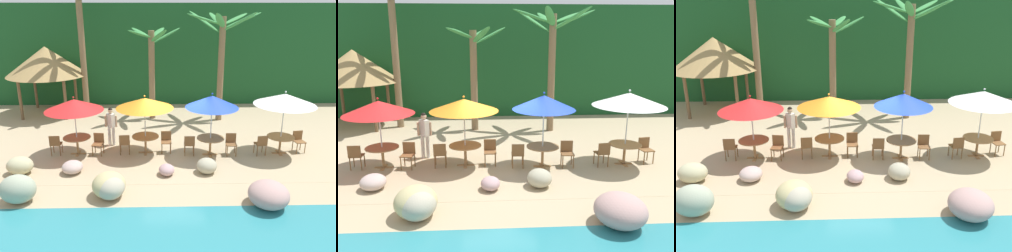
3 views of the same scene
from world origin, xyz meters
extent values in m
plane|color=tan|center=(0.00, 0.00, 0.00)|extent=(120.00, 120.00, 0.00)
cube|color=tan|center=(0.00, 0.00, 0.00)|extent=(18.00, 5.20, 0.01)
cube|color=#194C23|center=(0.00, 9.00, 3.00)|extent=(28.00, 2.40, 6.00)
ellipsoid|color=#B8B48A|center=(-5.57, -1.66, 0.32)|extent=(0.95, 0.78, 0.64)
ellipsoid|color=#A1A98F|center=(-4.88, -3.61, 0.45)|extent=(1.11, 0.90, 0.90)
ellipsoid|color=#ABA589|center=(1.16, -1.73, 0.27)|extent=(0.74, 0.78, 0.54)
ellipsoid|color=tan|center=(2.71, -4.00, 0.39)|extent=(1.22, 1.31, 0.77)
ellipsoid|color=#BEA59D|center=(-3.71, -1.63, 0.22)|extent=(0.75, 0.80, 0.45)
ellipsoid|color=#B4AB92|center=(-2.09, -3.37, 0.38)|extent=(0.93, 1.11, 0.76)
ellipsoid|color=tan|center=(-2.15, -3.31, 0.39)|extent=(1.06, 1.14, 0.78)
ellipsoid|color=#B59294|center=(-0.30, -1.86, 0.19)|extent=(0.56, 0.66, 0.38)
cylinder|color=silver|center=(-3.90, 0.08, 1.10)|extent=(0.04, 0.04, 2.19)
cone|color=red|center=(-3.90, 0.08, 2.09)|extent=(2.31, 2.31, 0.45)
sphere|color=red|center=(-3.90, 0.08, 2.39)|extent=(0.07, 0.07, 0.07)
cube|color=#A37547|center=(-3.90, 0.08, 0.01)|extent=(0.60, 0.12, 0.03)
cube|color=#A37547|center=(-3.90, 0.08, 0.01)|extent=(0.12, 0.60, 0.03)
cylinder|color=#A37547|center=(-3.90, 0.08, 0.37)|extent=(0.09, 0.09, 0.71)
cylinder|color=#A37547|center=(-3.90, 0.08, 0.72)|extent=(1.10, 1.10, 0.03)
cylinder|color=brown|center=(-2.90, -0.22, 0.23)|extent=(0.04, 0.04, 0.45)
cylinder|color=brown|center=(-3.25, -0.17, 0.23)|extent=(0.04, 0.04, 0.45)
cylinder|color=brown|center=(-2.86, 0.14, 0.23)|extent=(0.04, 0.04, 0.45)
cylinder|color=brown|center=(-3.21, 0.18, 0.23)|extent=(0.04, 0.04, 0.45)
cube|color=brown|center=(-3.05, -0.02, 0.47)|extent=(0.47, 0.47, 0.03)
cube|color=brown|center=(-3.03, 0.18, 0.66)|extent=(0.42, 0.09, 0.42)
cylinder|color=brown|center=(-4.93, 0.23, 0.23)|extent=(0.04, 0.04, 0.45)
cylinder|color=brown|center=(-4.57, 0.24, 0.23)|extent=(0.04, 0.04, 0.45)
cylinder|color=brown|center=(-4.92, -0.12, 0.23)|extent=(0.04, 0.04, 0.45)
cylinder|color=brown|center=(-4.56, -0.11, 0.23)|extent=(0.04, 0.04, 0.45)
cube|color=brown|center=(-4.75, 0.06, 0.47)|extent=(0.43, 0.43, 0.03)
cube|color=brown|center=(-4.74, -0.14, 0.66)|extent=(0.42, 0.05, 0.42)
cylinder|color=silver|center=(-1.13, 0.15, 1.12)|extent=(0.04, 0.04, 2.23)
cone|color=orange|center=(-1.13, 0.15, 2.13)|extent=(2.30, 2.30, 0.41)
sphere|color=orange|center=(-1.13, 0.15, 2.41)|extent=(0.07, 0.07, 0.07)
cube|color=#A37547|center=(-1.13, 0.15, 0.01)|extent=(0.60, 0.12, 0.03)
cube|color=#A37547|center=(-1.13, 0.15, 0.01)|extent=(0.12, 0.60, 0.03)
cylinder|color=#A37547|center=(-1.13, 0.15, 0.37)|extent=(0.09, 0.09, 0.71)
cylinder|color=#A37547|center=(-1.13, 0.15, 0.72)|extent=(1.10, 1.10, 0.03)
cylinder|color=brown|center=(-0.10, -0.03, 0.23)|extent=(0.04, 0.04, 0.45)
cylinder|color=brown|center=(-0.45, -0.03, 0.23)|extent=(0.04, 0.04, 0.45)
cylinder|color=brown|center=(-0.10, 0.33, 0.23)|extent=(0.04, 0.04, 0.45)
cylinder|color=brown|center=(-0.45, 0.32, 0.23)|extent=(0.04, 0.04, 0.45)
cube|color=brown|center=(-0.28, 0.15, 0.47)|extent=(0.42, 0.42, 0.03)
cube|color=brown|center=(-0.28, 0.35, 0.66)|extent=(0.42, 0.04, 0.42)
cylinder|color=brown|center=(-2.16, 0.25, 0.23)|extent=(0.04, 0.04, 0.45)
cylinder|color=brown|center=(-1.81, 0.28, 0.23)|extent=(0.04, 0.04, 0.45)
cylinder|color=brown|center=(-2.14, -0.10, 0.23)|extent=(0.04, 0.04, 0.45)
cylinder|color=brown|center=(-1.78, -0.08, 0.23)|extent=(0.04, 0.04, 0.45)
cube|color=brown|center=(-1.97, 0.09, 0.47)|extent=(0.45, 0.45, 0.03)
cube|color=brown|center=(-1.96, -0.11, 0.66)|extent=(0.42, 0.06, 0.42)
cylinder|color=silver|center=(1.50, -0.12, 1.17)|extent=(0.04, 0.04, 2.34)
cone|color=blue|center=(1.50, -0.12, 2.24)|extent=(2.09, 2.09, 0.47)
sphere|color=blue|center=(1.50, -0.12, 2.56)|extent=(0.07, 0.07, 0.07)
cube|color=#A37547|center=(1.50, -0.12, 0.01)|extent=(0.60, 0.12, 0.03)
cube|color=#A37547|center=(1.50, -0.12, 0.01)|extent=(0.12, 0.60, 0.03)
cylinder|color=#A37547|center=(1.50, -0.12, 0.37)|extent=(0.09, 0.09, 0.71)
cylinder|color=#A37547|center=(1.50, -0.12, 0.72)|extent=(1.10, 1.10, 0.03)
cylinder|color=brown|center=(2.52, -0.36, 0.23)|extent=(0.04, 0.04, 0.45)
cylinder|color=brown|center=(2.16, -0.34, 0.23)|extent=(0.04, 0.04, 0.45)
cylinder|color=brown|center=(2.54, 0.00, 0.23)|extent=(0.04, 0.04, 0.45)
cylinder|color=brown|center=(2.18, 0.02, 0.23)|extent=(0.04, 0.04, 0.45)
cube|color=brown|center=(2.35, -0.17, 0.47)|extent=(0.44, 0.44, 0.03)
cube|color=brown|center=(2.36, 0.03, 0.66)|extent=(0.42, 0.06, 0.42)
cylinder|color=brown|center=(0.48, 0.09, 0.23)|extent=(0.04, 0.04, 0.45)
cylinder|color=brown|center=(0.84, 0.08, 0.23)|extent=(0.04, 0.04, 0.45)
cylinder|color=brown|center=(0.47, -0.26, 0.23)|extent=(0.04, 0.04, 0.45)
cylinder|color=brown|center=(0.83, -0.28, 0.23)|extent=(0.04, 0.04, 0.45)
cube|color=brown|center=(0.65, -0.09, 0.47)|extent=(0.44, 0.44, 0.03)
cube|color=brown|center=(0.65, -0.29, 0.66)|extent=(0.42, 0.05, 0.42)
cylinder|color=silver|center=(4.39, -0.05, 1.20)|extent=(0.04, 0.04, 2.40)
cone|color=white|center=(4.39, -0.05, 2.30)|extent=(2.43, 2.43, 0.44)
sphere|color=white|center=(4.39, -0.05, 2.60)|extent=(0.07, 0.07, 0.07)
cube|color=#A37547|center=(4.39, -0.05, 0.01)|extent=(0.60, 0.12, 0.03)
cube|color=#A37547|center=(4.39, -0.05, 0.01)|extent=(0.12, 0.60, 0.03)
cylinder|color=#A37547|center=(4.39, -0.05, 0.37)|extent=(0.09, 0.09, 0.71)
cylinder|color=#A37547|center=(4.39, -0.05, 0.72)|extent=(1.10, 1.10, 0.03)
cylinder|color=brown|center=(5.43, -0.08, 0.23)|extent=(0.04, 0.04, 0.45)
cylinder|color=brown|center=(5.08, -0.13, 0.23)|extent=(0.04, 0.04, 0.45)
cylinder|color=brown|center=(5.38, 0.27, 0.23)|extent=(0.04, 0.04, 0.45)
cylinder|color=brown|center=(5.03, 0.22, 0.23)|extent=(0.04, 0.04, 0.45)
cube|color=brown|center=(5.23, 0.07, 0.47)|extent=(0.47, 0.47, 0.03)
cube|color=brown|center=(5.20, 0.27, 0.66)|extent=(0.42, 0.09, 0.42)
cylinder|color=brown|center=(3.35, 0.02, 0.23)|extent=(0.04, 0.04, 0.45)
cylinder|color=brown|center=(3.70, 0.06, 0.23)|extent=(0.04, 0.04, 0.45)
cylinder|color=brown|center=(3.38, -0.34, 0.23)|extent=(0.04, 0.04, 0.45)
cylinder|color=brown|center=(3.74, -0.30, 0.23)|extent=(0.04, 0.04, 0.45)
cube|color=brown|center=(3.54, -0.14, 0.47)|extent=(0.46, 0.46, 0.03)
cube|color=brown|center=(3.56, -0.34, 0.66)|extent=(0.42, 0.08, 0.42)
cylinder|color=brown|center=(-4.63, 5.69, 3.38)|extent=(0.32, 0.32, 6.75)
cylinder|color=brown|center=(-0.93, 4.95, 2.31)|extent=(0.32, 0.32, 4.63)
ellipsoid|color=#388942|center=(-0.16, 5.02, 4.38)|extent=(1.46, 0.50, 0.83)
ellipsoid|color=#388942|center=(-0.61, 5.66, 4.50)|extent=(0.97, 1.55, 0.51)
ellipsoid|color=#388942|center=(-1.48, 5.51, 4.47)|extent=(1.32, 1.35, 0.58)
ellipsoid|color=#388942|center=(-1.49, 4.40, 4.49)|extent=(1.34, 1.34, 0.53)
ellipsoid|color=#388942|center=(-0.56, 4.27, 4.41)|extent=(1.03, 1.46, 0.76)
cylinder|color=brown|center=(2.63, 4.59, 2.66)|extent=(0.32, 0.32, 5.32)
ellipsoid|color=#388942|center=(3.62, 4.67, 5.13)|extent=(1.91, 0.52, 0.85)
ellipsoid|color=#388942|center=(3.37, 5.24, 5.18)|extent=(1.70, 1.55, 0.64)
ellipsoid|color=#388942|center=(2.42, 5.56, 5.16)|extent=(0.76, 1.96, 0.73)
ellipsoid|color=#388942|center=(1.77, 5.08, 5.05)|extent=(1.71, 1.19, 1.13)
ellipsoid|color=#388942|center=(1.69, 4.26, 5.18)|extent=(1.95, 0.98, 0.65)
ellipsoid|color=#388942|center=(2.32, 3.65, 5.14)|extent=(0.93, 1.92, 0.81)
ellipsoid|color=#388942|center=(3.32, 3.88, 5.09)|extent=(1.53, 1.57, 0.98)
cylinder|color=brown|center=(-7.92, 7.19, 1.10)|extent=(0.16, 0.16, 2.20)
cylinder|color=brown|center=(-5.54, 7.19, 1.10)|extent=(0.16, 0.16, 2.20)
cylinder|color=brown|center=(-7.92, 4.81, 1.10)|extent=(0.16, 0.16, 2.20)
cylinder|color=brown|center=(-5.54, 4.81, 1.10)|extent=(0.16, 0.16, 2.20)
cone|color=#9E7F4C|center=(-6.73, 6.00, 2.97)|extent=(4.31, 4.31, 1.55)
cylinder|color=white|center=(-2.72, 1.03, 0.43)|extent=(0.13, 0.13, 0.86)
cylinder|color=white|center=(-2.54, 1.03, 0.43)|extent=(0.13, 0.13, 0.86)
cube|color=silver|center=(-2.63, 1.03, 1.15)|extent=(0.38, 0.38, 0.58)
cylinder|color=#D6AD89|center=(-2.85, 1.03, 1.10)|extent=(0.08, 0.08, 0.50)
cylinder|color=#D6AD89|center=(-2.41, 1.03, 1.10)|extent=(0.08, 0.08, 0.50)
sphere|color=#D6AD89|center=(-2.63, 1.03, 1.56)|extent=(0.21, 0.21, 0.21)
sphere|color=black|center=(-2.63, 1.03, 1.61)|extent=(0.18, 0.18, 0.18)
camera|label=1|loc=(-0.52, -12.98, 5.64)|focal=36.68mm
camera|label=2|loc=(-0.40, -11.16, 4.31)|focal=36.90mm
camera|label=3|loc=(-1.10, -12.77, 5.90)|focal=40.17mm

